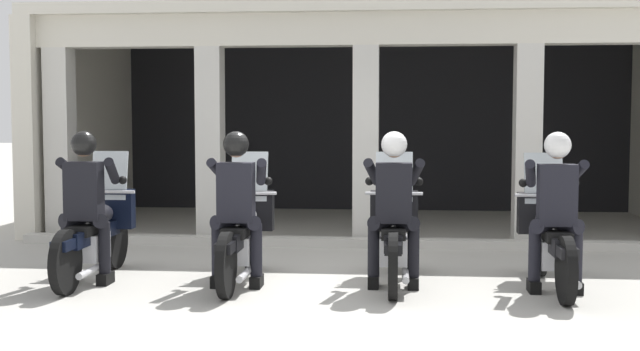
{
  "coord_description": "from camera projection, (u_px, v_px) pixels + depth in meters",
  "views": [
    {
      "loc": [
        0.83,
        -8.62,
        1.73
      ],
      "look_at": [
        0.0,
        0.08,
        1.1
      ],
      "focal_mm": 45.96,
      "sensor_mm": 36.0,
      "label": 1
    }
  ],
  "objects": [
    {
      "name": "ground_plane",
      "position": [
        339.0,
        237.0,
        11.74
      ],
      "size": [
        80.0,
        80.0,
        0.0
      ],
      "primitive_type": "plane",
      "color": "#A8A59E"
    },
    {
      "name": "station_building",
      "position": [
        371.0,
        95.0,
        13.47
      ],
      "size": [
        9.81,
        4.59,
        3.29
      ],
      "color": "black",
      "rests_on": "ground"
    },
    {
      "name": "kerb_strip",
      "position": [
        364.0,
        243.0,
        10.85
      ],
      "size": [
        9.31,
        0.24,
        0.12
      ],
      "primitive_type": "cube",
      "color": "#B7B5AD",
      "rests_on": "ground"
    },
    {
      "name": "motorcycle_far_left",
      "position": [
        96.0,
        232.0,
        8.73
      ],
      "size": [
        0.62,
        2.04,
        1.35
      ],
      "rotation": [
        0.0,
        0.0,
        -0.15
      ],
      "color": "black",
      "rests_on": "ground"
    },
    {
      "name": "police_officer_far_left",
      "position": [
        85.0,
        194.0,
        8.42
      ],
      "size": [
        0.63,
        0.61,
        1.58
      ],
      "rotation": [
        0.0,
        0.0,
        -0.15
      ],
      "color": "black",
      "rests_on": "ground"
    },
    {
      "name": "motorcycle_center_left",
      "position": [
        242.0,
        234.0,
        8.58
      ],
      "size": [
        0.62,
        2.04,
        1.35
      ],
      "rotation": [
        0.0,
        0.0,
        -0.29
      ],
      "color": "black",
      "rests_on": "ground"
    },
    {
      "name": "police_officer_center_left",
      "position": [
        237.0,
        195.0,
        8.27
      ],
      "size": [
        0.63,
        0.61,
        1.58
      ],
      "rotation": [
        0.0,
        0.0,
        -0.29
      ],
      "color": "black",
      "rests_on": "ground"
    },
    {
      "name": "motorcycle_center_right",
      "position": [
        394.0,
        235.0,
        8.53
      ],
      "size": [
        0.62,
        2.04,
        1.35
      ],
      "rotation": [
        0.0,
        0.0,
        -0.13
      ],
      "color": "black",
      "rests_on": "ground"
    },
    {
      "name": "police_officer_center_right",
      "position": [
        394.0,
        196.0,
        8.22
      ],
      "size": [
        0.63,
        0.61,
        1.58
      ],
      "rotation": [
        0.0,
        0.0,
        -0.13
      ],
      "color": "black",
      "rests_on": "ground"
    },
    {
      "name": "motorcycle_far_right",
      "position": [
        550.0,
        238.0,
        8.31
      ],
      "size": [
        0.62,
        2.04,
        1.35
      ],
      "rotation": [
        0.0,
        0.0,
        -0.3
      ],
      "color": "black",
      "rests_on": "ground"
    },
    {
      "name": "police_officer_far_right",
      "position": [
        556.0,
        198.0,
        8.0
      ],
      "size": [
        0.63,
        0.61,
        1.58
      ],
      "rotation": [
        0.0,
        0.0,
        -0.3
      ],
      "color": "black",
      "rests_on": "ground"
    }
  ]
}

